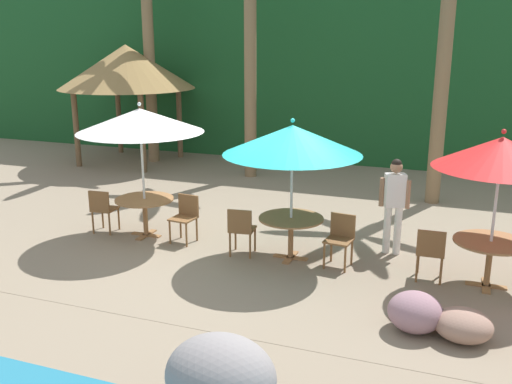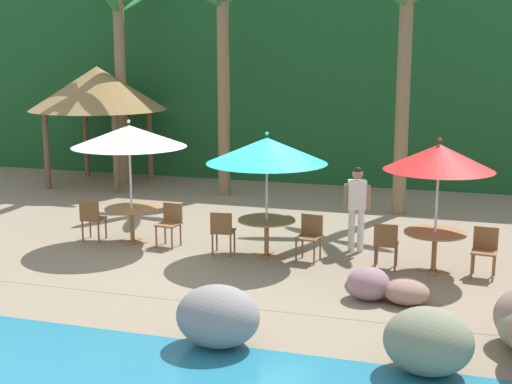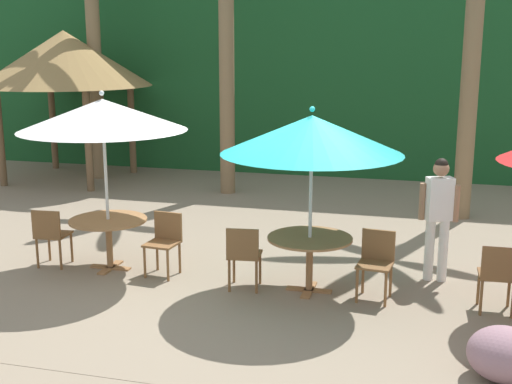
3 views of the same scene
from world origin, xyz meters
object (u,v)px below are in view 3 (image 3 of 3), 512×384
(umbrella_white, at_px, (103,115))
(chair_white_inland, at_px, (50,233))
(umbrella_teal, at_px, (312,135))
(chair_red_inland, at_px, (498,274))
(palm_tree_nearest, at_px, (92,10))
(dining_table_white, at_px, (108,228))
(dining_table_teal, at_px, (310,246))
(chair_teal_seaward, at_px, (376,259))
(chair_teal_inland, at_px, (244,253))
(chair_white_seaward, at_px, (165,239))
(palm_tree_second, at_px, (227,9))
(waiter_in_white, at_px, (439,211))
(palapa_hut, at_px, (65,59))

(umbrella_white, relative_size, chair_white_inland, 2.93)
(umbrella_teal, height_order, chair_red_inland, umbrella_teal)
(chair_white_inland, xyz_separation_m, palm_tree_nearest, (-2.44, 6.13, 3.38))
(dining_table_white, bearing_deg, dining_table_teal, -2.85)
(chair_red_inland, bearing_deg, umbrella_white, 176.51)
(umbrella_white, distance_m, palm_tree_nearest, 7.02)
(dining_table_white, bearing_deg, chair_white_inland, -169.50)
(dining_table_white, xyz_separation_m, chair_red_inland, (5.23, -0.32, -0.10))
(dining_table_teal, relative_size, chair_teal_seaward, 1.26)
(chair_white_inland, xyz_separation_m, chair_teal_inland, (2.94, -0.18, 0.00))
(umbrella_white, xyz_separation_m, chair_red_inland, (5.23, -0.32, -1.70))
(chair_white_inland, height_order, umbrella_teal, umbrella_teal)
(chair_white_inland, height_order, dining_table_teal, chair_white_inland)
(chair_white_seaward, relative_size, chair_teal_inland, 1.00)
(chair_white_seaward, distance_m, umbrella_teal, 2.60)
(umbrella_white, distance_m, chair_white_inland, 1.91)
(chair_teal_seaward, height_order, chair_teal_inland, same)
(chair_teal_inland, bearing_deg, dining_table_teal, 12.91)
(umbrella_teal, relative_size, palm_tree_second, 0.42)
(chair_white_seaward, xyz_separation_m, dining_table_teal, (2.08, -0.15, 0.10))
(chair_red_inland, distance_m, waiter_in_white, 1.32)
(umbrella_teal, height_order, palm_tree_second, palm_tree_second)
(chair_red_inland, bearing_deg, palm_tree_nearest, 143.49)
(chair_white_inland, bearing_deg, chair_white_seaward, 5.52)
(umbrella_white, height_order, palm_tree_second, palm_tree_second)
(chair_red_inland, height_order, waiter_in_white, waiter_in_white)
(chair_teal_seaward, distance_m, chair_red_inland, 1.45)
(dining_table_white, bearing_deg, palm_tree_nearest, 118.73)
(waiter_in_white, bearing_deg, chair_white_inland, -170.97)
(palm_tree_second, bearing_deg, palm_tree_nearest, 167.44)
(dining_table_white, height_order, dining_table_teal, same)
(umbrella_white, xyz_separation_m, chair_white_inland, (-0.84, -0.16, -1.70))
(chair_teal_inland, xyz_separation_m, chair_red_inland, (3.13, 0.02, 0.00))
(dining_table_white, height_order, palm_tree_nearest, palm_tree_nearest)
(palapa_hut, height_order, waiter_in_white, palapa_hut)
(dining_table_teal, xyz_separation_m, chair_red_inland, (2.30, -0.17, -0.10))
(dining_table_white, xyz_separation_m, palapa_hut, (-3.88, 5.67, 2.19))
(palm_tree_nearest, bearing_deg, palm_tree_second, -12.56)
(chair_white_seaward, height_order, palapa_hut, palapa_hut)
(chair_white_inland, height_order, palm_tree_second, palm_tree_second)
(chair_white_inland, bearing_deg, chair_teal_seaward, 0.10)
(palm_tree_second, bearing_deg, umbrella_teal, -62.77)
(chair_teal_inland, relative_size, palm_tree_nearest, 0.15)
(chair_red_inland, distance_m, palm_tree_nearest, 11.11)
(umbrella_white, xyz_separation_m, chair_teal_seaward, (3.79, -0.15, -1.70))
(chair_white_seaward, distance_m, palm_tree_second, 6.22)
(dining_table_white, xyz_separation_m, chair_white_inland, (-0.84, -0.16, -0.10))
(dining_table_white, distance_m, waiter_in_white, 4.59)
(chair_white_seaward, bearing_deg, palapa_hut, 129.89)
(umbrella_white, xyz_separation_m, palm_tree_second, (0.18, 5.21, 1.64))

